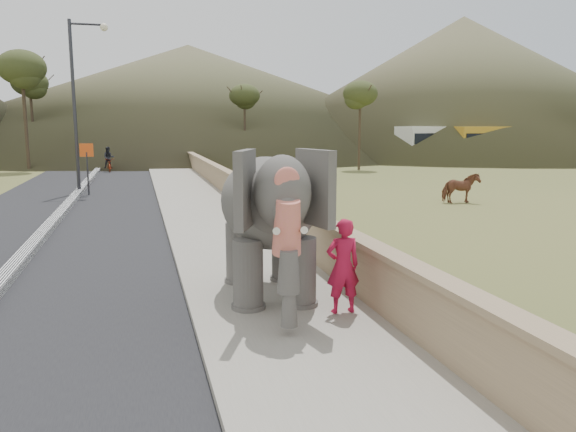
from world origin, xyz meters
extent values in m
plane|color=olive|center=(0.00, 0.00, 0.00)|extent=(160.00, 160.00, 0.00)
cube|color=black|center=(-5.00, 10.00, 0.01)|extent=(7.00, 120.00, 0.03)
cube|color=black|center=(-5.00, 10.00, 0.11)|extent=(0.35, 120.00, 0.22)
cube|color=#9E9687|center=(0.00, 10.00, 0.07)|extent=(3.00, 120.00, 0.15)
cube|color=tan|center=(1.65, 10.00, 0.55)|extent=(0.30, 120.00, 1.10)
cylinder|color=#2B2C30|center=(-5.00, 18.43, 4.00)|extent=(0.16, 0.16, 8.00)
cylinder|color=#2B2C30|center=(-4.20, 18.43, 7.80)|extent=(1.60, 0.10, 0.10)
sphere|color=#FFF2CC|center=(-3.50, 18.43, 7.70)|extent=(0.36, 0.36, 0.36)
cylinder|color=#2D2D33|center=(-4.50, 17.49, 1.00)|extent=(0.08, 0.08, 2.00)
cube|color=#EF5416|center=(-4.50, 17.49, 2.10)|extent=(0.60, 0.05, 0.60)
imported|color=brown|center=(10.71, 10.77, 0.63)|extent=(1.55, 0.79, 1.27)
imported|color=silver|center=(20.59, 33.69, 0.72)|extent=(4.53, 2.80, 1.44)
cube|color=white|center=(24.93, 34.95, 1.55)|extent=(11.27, 4.55, 3.10)
cube|color=gold|center=(29.23, 32.11, 1.55)|extent=(11.14, 3.24, 3.10)
cone|color=brown|center=(36.00, 52.00, 8.00)|extent=(56.00, 56.00, 16.00)
cone|color=brown|center=(5.00, 70.00, 7.00)|extent=(80.00, 80.00, 14.00)
imported|color=#AB1233|center=(0.95, -1.37, 0.94)|extent=(0.58, 0.38, 1.59)
imported|color=maroon|center=(-4.14, 30.97, 0.47)|extent=(0.73, 1.83, 0.94)
imported|color=black|center=(-4.18, 30.97, 1.00)|extent=(0.76, 0.61, 1.50)
camera|label=1|loc=(-2.25, -9.83, 3.25)|focal=35.00mm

